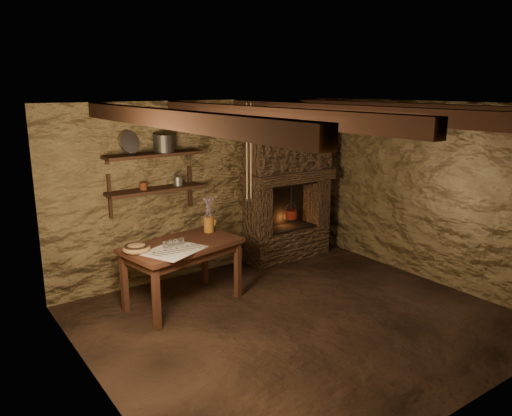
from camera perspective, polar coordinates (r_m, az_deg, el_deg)
floor at (r=5.82m, az=4.83°, el=-12.64°), size 4.50×4.50×0.00m
back_wall at (r=7.00m, az=-5.55°, el=2.31°), size 4.50×0.04×2.40m
front_wall at (r=4.15m, az=23.34°, el=-6.88°), size 4.50×0.04×2.40m
left_wall at (r=4.35m, az=-18.28°, el=-5.51°), size 0.04×4.00×2.40m
right_wall at (r=7.03m, az=19.24°, el=1.65°), size 0.04×4.00×2.40m
ceiling at (r=5.22m, az=5.37°, el=11.70°), size 4.50×4.00×0.04m
beam_far_left at (r=4.40m, az=-9.92°, el=10.00°), size 0.14×3.95×0.16m
beam_mid_left at (r=4.91m, az=0.84°, el=10.57°), size 0.14×3.95×0.16m
beam_mid_right at (r=5.56m, az=9.35°, el=10.77°), size 0.14×3.95×0.16m
beam_far_right at (r=6.30m, az=15.97°, el=10.77°), size 0.14×3.95×0.16m
shelf_lower at (r=6.46m, az=-11.41°, el=2.04°), size 1.25×0.30×0.04m
shelf_upper at (r=6.39m, az=-11.61°, el=6.00°), size 1.25×0.30×0.04m
hearth at (r=7.50m, az=3.66°, el=3.32°), size 1.43×0.51×2.30m
work_table at (r=6.10m, az=-8.36°, el=-7.19°), size 1.47×1.01×0.77m
linen_cloth at (r=5.73m, az=-9.34°, el=-4.81°), size 0.78×0.72×0.01m
pewter_cutlery_row at (r=5.71m, az=-9.26°, el=-4.77°), size 0.56×0.40×0.01m
drinking_glasses at (r=5.82m, az=-9.71°, el=-4.04°), size 0.20×0.06×0.08m
stoneware_jug at (r=6.35m, az=-5.41°, el=-1.05°), size 0.17×0.17×0.45m
wooden_bowl at (r=5.76m, az=-13.49°, el=-4.55°), size 0.39×0.39×0.11m
iron_stockpot at (r=6.43m, az=-10.47°, el=7.18°), size 0.30×0.30×0.20m
tin_pan at (r=6.36m, az=-14.29°, el=7.30°), size 0.31×0.21×0.28m
small_kettle at (r=6.58m, az=-8.90°, el=3.05°), size 0.20×0.18×0.18m
rusty_tin at (r=6.39m, az=-12.75°, el=2.44°), size 0.11×0.11×0.09m
red_pot at (r=7.59m, az=4.00°, el=-0.65°), size 0.21×0.19×0.54m
hanging_ropes at (r=6.13m, az=-0.82°, el=6.43°), size 0.08×0.08×1.20m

